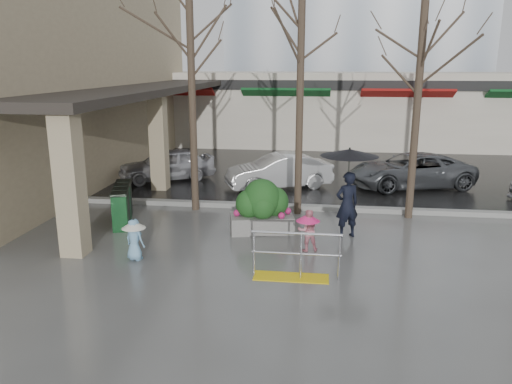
% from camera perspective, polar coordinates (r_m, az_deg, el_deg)
% --- Properties ---
extents(ground, '(120.00, 120.00, 0.00)m').
position_cam_1_polar(ground, '(12.07, -1.83, -7.11)').
color(ground, '#51514F').
rests_on(ground, ground).
extents(street_asphalt, '(120.00, 36.00, 0.01)m').
position_cam_1_polar(street_asphalt, '(33.42, 4.26, 6.73)').
color(street_asphalt, black).
rests_on(street_asphalt, ground).
extents(curb, '(120.00, 0.30, 0.15)m').
position_cam_1_polar(curb, '(15.80, 0.49, -1.59)').
color(curb, gray).
rests_on(curb, ground).
extents(near_building, '(6.00, 18.00, 8.00)m').
position_cam_1_polar(near_building, '(21.95, -22.68, 12.20)').
color(near_building, tan).
rests_on(near_building, ground).
extents(canopy_slab, '(2.80, 18.00, 0.25)m').
position_cam_1_polar(canopy_slab, '(20.22, -11.98, 11.81)').
color(canopy_slab, '#2D2823').
rests_on(canopy_slab, pillar_front).
extents(pillar_front, '(0.55, 0.55, 3.50)m').
position_cam_1_polar(pillar_front, '(12.33, -20.49, 0.95)').
color(pillar_front, tan).
rests_on(pillar_front, ground).
extents(pillar_back, '(0.55, 0.55, 3.50)m').
position_cam_1_polar(pillar_back, '(18.21, -11.05, 5.68)').
color(pillar_back, tan).
rests_on(pillar_back, ground).
extents(storefront_row, '(34.00, 6.74, 4.00)m').
position_cam_1_polar(storefront_row, '(29.15, 7.86, 9.50)').
color(storefront_row, beige).
rests_on(storefront_row, ground).
extents(handrail, '(1.90, 0.50, 1.03)m').
position_cam_1_polar(handrail, '(10.69, 4.39, -7.90)').
color(handrail, yellow).
rests_on(handrail, ground).
extents(tree_west, '(3.20, 3.20, 6.80)m').
position_cam_1_polar(tree_west, '(15.19, -7.51, 16.76)').
color(tree_west, '#382B21').
rests_on(tree_west, ground).
extents(tree_midwest, '(3.20, 3.20, 7.00)m').
position_cam_1_polar(tree_midwest, '(14.72, 5.20, 17.49)').
color(tree_midwest, '#382B21').
rests_on(tree_midwest, ground).
extents(tree_mideast, '(3.20, 3.20, 6.50)m').
position_cam_1_polar(tree_mideast, '(14.93, 18.41, 15.36)').
color(tree_mideast, '#382B21').
rests_on(tree_mideast, ground).
extents(woman, '(1.50, 1.50, 2.39)m').
position_cam_1_polar(woman, '(13.05, 10.50, 1.25)').
color(woman, black).
rests_on(woman, ground).
extents(child_pink, '(0.59, 0.59, 1.04)m').
position_cam_1_polar(child_pink, '(12.17, 5.95, -4.03)').
color(child_pink, pink).
rests_on(child_pink, ground).
extents(child_blue, '(0.56, 0.55, 0.99)m').
position_cam_1_polar(child_blue, '(11.88, -13.75, -4.84)').
color(child_blue, '#78AED5').
rests_on(child_blue, ground).
extents(planter, '(1.82, 1.19, 1.47)m').
position_cam_1_polar(planter, '(13.45, 0.70, -1.69)').
color(planter, slate).
rests_on(planter, ground).
extents(news_boxes, '(0.98, 1.96, 1.07)m').
position_cam_1_polar(news_boxes, '(14.78, -15.03, -1.36)').
color(news_boxes, '#0C3415').
rests_on(news_boxes, ground).
extents(car_a, '(3.95, 3.12, 1.26)m').
position_cam_1_polar(car_a, '(19.82, -10.15, 3.12)').
color(car_a, '#BAB9BF').
rests_on(car_a, ground).
extents(car_b, '(4.04, 2.73, 1.26)m').
position_cam_1_polar(car_b, '(18.27, 2.65, 2.38)').
color(car_b, white).
rests_on(car_b, ground).
extents(car_c, '(4.93, 3.25, 1.26)m').
position_cam_1_polar(car_c, '(19.27, 17.28, 2.37)').
color(car_c, '#54585C').
rests_on(car_c, ground).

